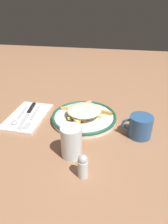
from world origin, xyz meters
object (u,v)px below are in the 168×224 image
at_px(fries_heap, 85,111).
at_px(coffee_mug, 140,126).
at_px(knife, 29,113).
at_px(spoon, 18,118).
at_px(fork, 33,117).
at_px(napkin, 28,116).
at_px(plate, 84,117).
at_px(salt_shaker, 83,166).
at_px(water_glass, 71,142).

xyz_separation_m(fries_heap, coffee_mug, (-0.22, 0.07, 0.00)).
height_order(fries_heap, knife, fries_heap).
bearing_deg(knife, spoon, 66.11).
bearing_deg(fries_heap, fork, 9.96).
bearing_deg(napkin, knife, -84.19).
bearing_deg(coffee_mug, fork, -4.78).
height_order(plate, coffee_mug, coffee_mug).
xyz_separation_m(fries_heap, napkin, (0.24, 0.03, -0.04)).
bearing_deg(spoon, fork, -157.38).
bearing_deg(napkin, salt_shaker, 136.38).
bearing_deg(fork, coffee_mug, 175.22).
bearing_deg(fork, napkin, -23.04).
distance_m(plate, fries_heap, 0.03).
relative_size(fries_heap, fork, 1.27).
height_order(fries_heap, fork, fries_heap).
distance_m(fries_heap, salt_shaker, 0.31).
distance_m(fork, coffee_mug, 0.43).
distance_m(fries_heap, water_glass, 0.22).
height_order(knife, water_glass, water_glass).
height_order(fries_heap, spoon, fries_heap).
height_order(plate, napkin, plate).
xyz_separation_m(napkin, water_glass, (-0.24, 0.20, 0.05)).
xyz_separation_m(napkin, salt_shaker, (-0.29, 0.28, 0.03)).
distance_m(napkin, coffee_mug, 0.46).
height_order(plate, salt_shaker, salt_shaker).
bearing_deg(knife, fries_heap, -178.51).
height_order(fries_heap, water_glass, water_glass).
xyz_separation_m(napkin, spoon, (0.03, 0.03, 0.01)).
distance_m(fries_heap, napkin, 0.25).
bearing_deg(coffee_mug, fries_heap, -18.66).
bearing_deg(fries_heap, coffee_mug, 161.34).
relative_size(fries_heap, knife, 1.07).
bearing_deg(plate, fries_heap, -137.98).
distance_m(water_glass, salt_shaker, 0.10).
relative_size(knife, spoon, 1.38).
xyz_separation_m(fork, knife, (0.03, -0.03, 0.00)).
height_order(plate, spoon, plate).
xyz_separation_m(plate, fork, (0.21, 0.04, -0.00)).
relative_size(napkin, salt_shaker, 3.07).
relative_size(napkin, coffee_mug, 2.16).
bearing_deg(spoon, salt_shaker, 142.56).
height_order(knife, coffee_mug, coffee_mug).
distance_m(plate, coffee_mug, 0.23).
relative_size(water_glass, salt_shaker, 1.38).
bearing_deg(knife, napkin, 95.81).
xyz_separation_m(knife, spoon, (0.02, 0.05, 0.00)).
bearing_deg(plate, coffee_mug, 161.93).
relative_size(fries_heap, salt_shaker, 2.90).
relative_size(fork, coffee_mug, 1.61).
bearing_deg(napkin, fries_heap, -174.05).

